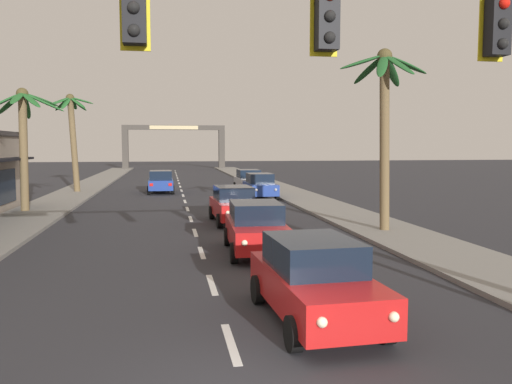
{
  "coord_description": "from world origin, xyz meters",
  "views": [
    {
      "loc": [
        -1.09,
        -6.91,
        3.56
      ],
      "look_at": [
        1.47,
        8.0,
        2.2
      ],
      "focal_mm": 36.44,
      "sensor_mm": 36.0,
      "label": 1
    }
  ],
  "objects_px": {
    "palm_left_farthest": "(72,127)",
    "palm_right_second": "(385,109)",
    "sedan_third_in_queue": "(256,227)",
    "sedan_parked_nearest_kerb": "(249,180)",
    "sedan_lead_at_stop_bar": "(314,279)",
    "sedan_parked_mid_kerb": "(260,186)",
    "sedan_oncoming_far": "(161,182)",
    "sedan_fifth_in_queue": "(234,204)",
    "town_gateway_arch": "(174,140)",
    "traffic_signal_mast": "(432,55)",
    "palm_left_third": "(24,127)"
  },
  "relations": [
    {
      "from": "sedan_third_in_queue",
      "to": "palm_right_second",
      "type": "distance_m",
      "value": 7.66
    },
    {
      "from": "sedan_parked_nearest_kerb",
      "to": "palm_right_second",
      "type": "height_order",
      "value": "palm_right_second"
    },
    {
      "from": "traffic_signal_mast",
      "to": "sedan_third_in_queue",
      "type": "distance_m",
      "value": 10.17
    },
    {
      "from": "palm_right_second",
      "to": "town_gateway_arch",
      "type": "bearing_deg",
      "value": 97.16
    },
    {
      "from": "sedan_lead_at_stop_bar",
      "to": "sedan_parked_mid_kerb",
      "type": "distance_m",
      "value": 24.56
    },
    {
      "from": "sedan_parked_nearest_kerb",
      "to": "sedan_parked_mid_kerb",
      "type": "height_order",
      "value": "same"
    },
    {
      "from": "palm_right_second",
      "to": "sedan_lead_at_stop_bar",
      "type": "bearing_deg",
      "value": -120.18
    },
    {
      "from": "sedan_fifth_in_queue",
      "to": "palm_right_second",
      "type": "relative_size",
      "value": 0.61
    },
    {
      "from": "sedan_parked_mid_kerb",
      "to": "palm_left_farthest",
      "type": "bearing_deg",
      "value": 155.33
    },
    {
      "from": "palm_left_third",
      "to": "palm_left_farthest",
      "type": "xyz_separation_m",
      "value": [
        0.45,
        11.51,
        0.38
      ]
    },
    {
      "from": "sedan_fifth_in_queue",
      "to": "sedan_oncoming_far",
      "type": "xyz_separation_m",
      "value": [
        -3.49,
        15.93,
        0.0
      ]
    },
    {
      "from": "palm_left_third",
      "to": "palm_right_second",
      "type": "xyz_separation_m",
      "value": [
        15.91,
        -9.03,
        0.5
      ]
    },
    {
      "from": "sedan_third_in_queue",
      "to": "palm_left_third",
      "type": "distance_m",
      "value": 16.17
    },
    {
      "from": "sedan_lead_at_stop_bar",
      "to": "sedan_parked_mid_kerb",
      "type": "bearing_deg",
      "value": 82.4
    },
    {
      "from": "sedan_oncoming_far",
      "to": "sedan_parked_mid_kerb",
      "type": "bearing_deg",
      "value": -38.0
    },
    {
      "from": "sedan_parked_mid_kerb",
      "to": "palm_left_third",
      "type": "height_order",
      "value": "palm_left_third"
    },
    {
      "from": "sedan_lead_at_stop_bar",
      "to": "palm_left_farthest",
      "type": "distance_m",
      "value": 32.11
    },
    {
      "from": "sedan_fifth_in_queue",
      "to": "palm_left_third",
      "type": "relative_size",
      "value": 0.69
    },
    {
      "from": "sedan_parked_nearest_kerb",
      "to": "town_gateway_arch",
      "type": "bearing_deg",
      "value": 97.39
    },
    {
      "from": "sedan_lead_at_stop_bar",
      "to": "sedan_fifth_in_queue",
      "type": "xyz_separation_m",
      "value": [
        0.1,
        13.6,
        0.0
      ]
    },
    {
      "from": "sedan_third_in_queue",
      "to": "sedan_parked_nearest_kerb",
      "type": "relative_size",
      "value": 1.01
    },
    {
      "from": "sedan_parked_nearest_kerb",
      "to": "palm_right_second",
      "type": "bearing_deg",
      "value": -83.29
    },
    {
      "from": "sedan_fifth_in_queue",
      "to": "palm_left_third",
      "type": "distance_m",
      "value": 12.12
    },
    {
      "from": "sedan_third_in_queue",
      "to": "sedan_fifth_in_queue",
      "type": "height_order",
      "value": "same"
    },
    {
      "from": "sedan_parked_mid_kerb",
      "to": "palm_left_farthest",
      "type": "height_order",
      "value": "palm_left_farthest"
    },
    {
      "from": "traffic_signal_mast",
      "to": "sedan_lead_at_stop_bar",
      "type": "xyz_separation_m",
      "value": [
        -1.11,
        2.45,
        -4.08
      ]
    },
    {
      "from": "sedan_lead_at_stop_bar",
      "to": "sedan_fifth_in_queue",
      "type": "height_order",
      "value": "same"
    },
    {
      "from": "town_gateway_arch",
      "to": "palm_left_third",
      "type": "bearing_deg",
      "value": -99.41
    },
    {
      "from": "palm_left_farthest",
      "to": "palm_right_second",
      "type": "distance_m",
      "value": 25.71
    },
    {
      "from": "sedan_third_in_queue",
      "to": "palm_right_second",
      "type": "bearing_deg",
      "value": 27.55
    },
    {
      "from": "sedan_third_in_queue",
      "to": "palm_left_farthest",
      "type": "height_order",
      "value": "palm_left_farthest"
    },
    {
      "from": "palm_right_second",
      "to": "palm_left_third",
      "type": "bearing_deg",
      "value": 150.42
    },
    {
      "from": "sedan_parked_nearest_kerb",
      "to": "palm_left_third",
      "type": "xyz_separation_m",
      "value": [
        -13.55,
        -10.98,
        3.65
      ]
    },
    {
      "from": "sedan_parked_mid_kerb",
      "to": "palm_left_farthest",
      "type": "distance_m",
      "value": 14.89
    },
    {
      "from": "sedan_parked_mid_kerb",
      "to": "sedan_parked_nearest_kerb",
      "type": "bearing_deg",
      "value": 89.1
    },
    {
      "from": "sedan_parked_nearest_kerb",
      "to": "sedan_parked_mid_kerb",
      "type": "bearing_deg",
      "value": -90.9
    },
    {
      "from": "traffic_signal_mast",
      "to": "sedan_oncoming_far",
      "type": "bearing_deg",
      "value": 98.02
    },
    {
      "from": "sedan_lead_at_stop_bar",
      "to": "palm_right_second",
      "type": "xyz_separation_m",
      "value": [
        5.69,
        9.78,
        4.15
      ]
    },
    {
      "from": "sedan_third_in_queue",
      "to": "sedan_parked_mid_kerb",
      "type": "height_order",
      "value": "same"
    },
    {
      "from": "palm_left_farthest",
      "to": "sedan_oncoming_far",
      "type": "bearing_deg",
      "value": -7.06
    },
    {
      "from": "sedan_parked_nearest_kerb",
      "to": "palm_left_third",
      "type": "distance_m",
      "value": 17.82
    },
    {
      "from": "sedan_lead_at_stop_bar",
      "to": "palm_right_second",
      "type": "height_order",
      "value": "palm_right_second"
    },
    {
      "from": "sedan_parked_mid_kerb",
      "to": "palm_left_third",
      "type": "bearing_deg",
      "value": -157.69
    },
    {
      "from": "sedan_lead_at_stop_bar",
      "to": "sedan_parked_mid_kerb",
      "type": "xyz_separation_m",
      "value": [
        3.25,
        24.34,
        0.0
      ]
    },
    {
      "from": "traffic_signal_mast",
      "to": "sedan_parked_mid_kerb",
      "type": "xyz_separation_m",
      "value": [
        2.14,
        26.79,
        -4.08
      ]
    },
    {
      "from": "traffic_signal_mast",
      "to": "sedan_parked_nearest_kerb",
      "type": "height_order",
      "value": "traffic_signal_mast"
    },
    {
      "from": "sedan_third_in_queue",
      "to": "palm_left_third",
      "type": "xyz_separation_m",
      "value": [
        -10.2,
        12.01,
        3.65
      ]
    },
    {
      "from": "sedan_fifth_in_queue",
      "to": "palm_left_farthest",
      "type": "height_order",
      "value": "palm_left_farthest"
    },
    {
      "from": "sedan_oncoming_far",
      "to": "town_gateway_arch",
      "type": "height_order",
      "value": "town_gateway_arch"
    },
    {
      "from": "traffic_signal_mast",
      "to": "sedan_parked_mid_kerb",
      "type": "distance_m",
      "value": 27.18
    }
  ]
}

